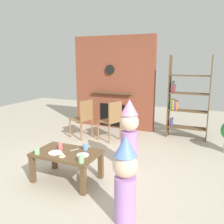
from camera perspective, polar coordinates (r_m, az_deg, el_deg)
The scene contains 16 objects.
ground_plane at distance 4.16m, azimuth -4.23°, elevation -13.44°, with size 12.00×12.00×0.00m, color #BCB29E.
brick_fireplace_feature at distance 6.46m, azimuth 0.41°, elevation 6.78°, with size 2.20×0.28×2.40m.
bookshelf at distance 5.82m, azimuth 16.81°, elevation 2.61°, with size 0.90×0.28×1.90m.
coffee_table at distance 3.76m, azimuth -10.54°, elevation -10.28°, with size 0.96×0.62×0.45m.
paper_cup_near_left at distance 3.75m, azimuth -6.23°, elevation -8.13°, with size 0.08×0.08×0.09m, color #669EE0.
paper_cup_near_right at distance 3.83m, azimuth -12.01°, elevation -7.90°, with size 0.07×0.07×0.10m, color #E5666B.
paper_cup_center at distance 3.73m, azimuth -17.18°, elevation -8.78°, with size 0.07×0.07×0.09m, color #8CD18C.
paper_cup_far_left at distance 3.31m, azimuth -7.25°, elevation -10.85°, with size 0.07×0.07×0.11m, color #8CD18C.
paper_plate_front at distance 3.72m, azimuth -13.17°, elevation -9.26°, with size 0.20×0.20×0.01m, color white.
paper_plate_rear at distance 3.56m, azimuth -6.87°, elevation -9.98°, with size 0.18×0.18×0.01m, color white.
birthday_cake_slice at distance 3.56m, azimuth -11.63°, elevation -9.69°, with size 0.10×0.10×0.07m, color #EAC68C.
table_fork at distance 3.79m, azimuth -8.78°, elevation -8.73°, with size 0.15×0.02×0.01m, color silver.
child_with_cone_hat at distance 2.75m, azimuth 3.11°, elevation -15.11°, with size 0.28×0.28×1.01m.
child_in_pink at distance 4.08m, azimuth 4.02°, elevation -4.65°, with size 0.32×0.32×1.17m.
dining_chair_left at distance 5.65m, azimuth -6.67°, elevation -1.08°, with size 0.49×0.49×0.90m.
dining_chair_middle at distance 5.42m, azimuth 0.04°, elevation -1.56°, with size 0.51×0.51×0.90m.
Camera 1 is at (1.78, -3.31, 1.79)m, focal length 39.01 mm.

